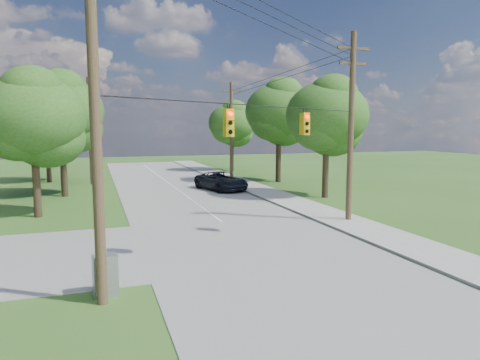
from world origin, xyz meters
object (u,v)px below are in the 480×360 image
object	(u,v)px
pole_ne	(351,125)
control_cabinet	(105,275)
pole_north_w	(90,130)
pole_north_e	(231,130)
pole_sw	(94,94)
car_main_north	(221,181)

from	to	relation	value
pole_ne	control_cabinet	size ratio (longest dim) A/B	7.94
pole_north_w	control_cabinet	xyz separation A→B (m)	(0.51, -29.00, -4.47)
pole_north_e	control_cabinet	world-z (taller)	pole_north_e
pole_sw	pole_north_w	xyz separation A→B (m)	(-0.40, 29.60, -1.10)
pole_sw	pole_north_e	world-z (taller)	pole_sw
control_cabinet	pole_sw	bearing A→B (deg)	-108.68
pole_north_e	pole_sw	bearing A→B (deg)	-114.52
pole_sw	control_cabinet	size ratio (longest dim) A/B	9.07
pole_sw	pole_north_w	world-z (taller)	pole_sw
control_cabinet	car_main_north	bearing A→B (deg)	56.71
pole_sw	car_main_north	xyz separation A→B (m)	(10.10, 21.78, -5.42)
car_main_north	pole_sw	bearing A→B (deg)	-130.95
pole_sw	pole_north_w	size ratio (longest dim) A/B	1.20
pole_north_e	control_cabinet	bearing A→B (deg)	-114.78
pole_ne	pole_north_e	xyz separation A→B (m)	(-0.00, 22.00, -0.34)
pole_ne	pole_north_w	size ratio (longest dim) A/B	1.05
pole_sw	car_main_north	size ratio (longest dim) A/B	2.14
pole_ne	car_main_north	size ratio (longest dim) A/B	1.87
pole_north_w	pole_sw	bearing A→B (deg)	-89.23
pole_sw	car_main_north	world-z (taller)	pole_sw
pole_sw	pole_north_w	distance (m)	29.62
pole_sw	pole_ne	bearing A→B (deg)	29.38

